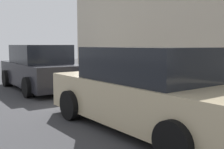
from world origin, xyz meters
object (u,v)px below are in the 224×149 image
object	(u,v)px
suitcase_red_7	(116,77)
suitcase_black_11	(89,73)
suitcase_maroon_5	(129,81)
suitcase_silver_10	(95,73)
suitcase_red_0	(189,89)
bollard_post	(72,67)
suitcase_olive_1	(173,88)
suitcase_olive_8	(107,77)
parking_meter	(221,72)
parked_car_beige_0	(147,91)
fire_hydrant	(81,70)
suitcase_silver_3	(151,83)
parked_car_charcoal_1	(40,69)
suitcase_teal_6	(124,80)
suitcase_navy_2	(163,85)
suitcase_navy_9	(102,74)
suitcase_black_4	(140,82)

from	to	relation	value
suitcase_red_7	suitcase_black_11	distance (m)	1.91
suitcase_maroon_5	suitcase_silver_10	distance (m)	2.40
suitcase_red_0	bollard_post	xyz separation A→B (m)	(6.46, 0.21, 0.16)
suitcase_olive_1	suitcase_red_7	bearing A→B (deg)	-2.68
suitcase_olive_8	parking_meter	size ratio (longest dim) A/B	0.60
parked_car_beige_0	fire_hydrant	bearing A→B (deg)	-17.73
suitcase_maroon_5	suitcase_black_11	distance (m)	2.89
parked_car_beige_0	suitcase_silver_3	bearing A→B (deg)	-44.28
suitcase_olive_1	suitcase_olive_8	bearing A→B (deg)	-1.53
suitcase_red_0	suitcase_olive_1	bearing A→B (deg)	16.66
fire_hydrant	suitcase_black_11	bearing A→B (deg)	-174.43
suitcase_red_0	parked_car_charcoal_1	bearing A→B (deg)	23.83
suitcase_teal_6	suitcase_black_11	distance (m)	2.39
suitcase_maroon_5	suitcase_teal_6	xyz separation A→B (m)	(0.50, -0.13, -0.00)
suitcase_silver_3	suitcase_silver_10	bearing A→B (deg)	-1.41
fire_hydrant	suitcase_maroon_5	bearing A→B (deg)	179.01
suitcase_red_0	suitcase_silver_3	world-z (taller)	suitcase_silver_3
suitcase_silver_10	parked_car_beige_0	size ratio (longest dim) A/B	0.21
suitcase_olive_1	suitcase_teal_6	xyz separation A→B (m)	(2.45, -0.14, -0.04)
suitcase_navy_2	suitcase_black_11	bearing A→B (deg)	-1.12
parking_meter	suitcase_navy_2	bearing A→B (deg)	9.32
suitcase_navy_2	parked_car_beige_0	distance (m)	2.73
suitcase_black_11	parked_car_charcoal_1	xyz separation A→B (m)	(-0.28, 2.21, 0.31)
bollard_post	suitcase_olive_1	bearing A→B (deg)	-179.26
parking_meter	parked_car_charcoal_1	size ratio (longest dim) A/B	0.29
suitcase_red_7	suitcase_maroon_5	bearing A→B (deg)	172.65
suitcase_red_0	suitcase_navy_9	xyz separation A→B (m)	(4.34, -0.02, 0.03)
suitcase_navy_9	suitcase_black_11	xyz separation A→B (m)	(0.94, 0.02, -0.04)
suitcase_black_11	parked_car_charcoal_1	world-z (taller)	parked_car_charcoal_1
suitcase_red_7	parking_meter	bearing A→B (deg)	-177.45
suitcase_red_7	suitcase_navy_9	world-z (taller)	suitcase_red_7
suitcase_red_0	suitcase_navy_9	distance (m)	4.34
parking_meter	suitcase_silver_3	bearing A→B (deg)	7.28
suitcase_silver_3	suitcase_black_4	distance (m)	0.52
parking_meter	parked_car_beige_0	world-z (taller)	parked_car_beige_0
suitcase_olive_8	suitcase_silver_3	bearing A→B (deg)	178.99
suitcase_navy_9	suitcase_red_7	bearing A→B (deg)	179.15
suitcase_black_4	suitcase_teal_6	distance (m)	1.01
fire_hydrant	parked_car_beige_0	bearing A→B (deg)	162.27
bollard_post	parked_car_charcoal_1	size ratio (longest dim) A/B	0.21
suitcase_maroon_5	suitcase_olive_8	world-z (taller)	suitcase_olive_8
suitcase_teal_6	fire_hydrant	xyz separation A→B (m)	(3.03, 0.07, 0.11)
suitcase_red_0	parked_car_charcoal_1	distance (m)	5.48
parking_meter	parked_car_charcoal_1	distance (m)	6.27
suitcase_black_4	suitcase_black_11	xyz separation A→B (m)	(3.39, -0.07, -0.01)
parked_car_beige_0	suitcase_olive_8	bearing A→B (deg)	-24.91
suitcase_silver_10	suitcase_teal_6	bearing A→B (deg)	-179.64
suitcase_olive_8	suitcase_maroon_5	bearing A→B (deg)	176.89
suitcase_maroon_5	parked_car_beige_0	world-z (taller)	parked_car_beige_0
suitcase_red_0	suitcase_silver_3	size ratio (longest dim) A/B	0.75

